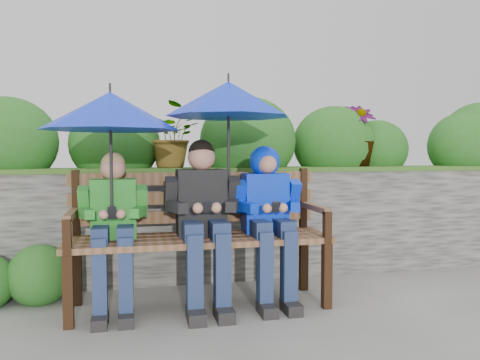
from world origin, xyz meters
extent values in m
plane|color=slate|center=(0.00, 0.00, 0.00)|extent=(60.00, 60.00, 0.00)
cube|color=#42403C|center=(0.00, 0.75, 0.50)|extent=(8.00, 0.40, 1.00)
cube|color=#395A1D|center=(0.00, 0.75, 1.01)|extent=(8.00, 0.42, 0.04)
cube|color=#395A1D|center=(0.00, 1.95, 0.48)|extent=(8.00, 2.00, 0.96)
ellipsoid|color=#275F1A|center=(-1.91, 0.94, 1.26)|extent=(0.88, 0.70, 0.79)
ellipsoid|color=#275F1A|center=(-0.99, 0.95, 1.25)|extent=(0.82, 0.66, 0.74)
ellipsoid|color=#275F1A|center=(0.26, 0.91, 1.28)|extent=(0.95, 0.76, 0.85)
ellipsoid|color=#275F1A|center=(1.20, 0.99, 1.26)|extent=(0.86, 0.69, 0.78)
ellipsoid|color=#275F1A|center=(1.72, 1.05, 1.21)|extent=(0.69, 0.55, 0.62)
ellipsoid|color=#275F1A|center=(2.67, 0.89, 1.24)|extent=(0.81, 0.65, 0.73)
sphere|color=pink|center=(-1.83, 0.85, 1.15)|extent=(0.14, 0.14, 0.14)
sphere|color=pink|center=(0.20, 0.85, 1.15)|extent=(0.14, 0.14, 0.14)
imported|color=#275F1A|center=(-0.47, 0.85, 1.33)|extent=(0.54, 0.46, 0.60)
imported|color=#275F1A|center=(1.39, 0.85, 1.34)|extent=(0.35, 0.35, 0.62)
sphere|color=#275F1A|center=(-1.56, 0.35, 0.21)|extent=(0.48, 0.48, 0.48)
cube|color=black|center=(-1.26, -0.30, 0.25)|extent=(0.07, 0.07, 0.49)
cube|color=black|center=(-1.26, 0.19, 0.25)|extent=(0.07, 0.07, 0.49)
cube|color=black|center=(0.58, -0.30, 0.25)|extent=(0.07, 0.07, 0.49)
cube|color=black|center=(0.58, 0.19, 0.25)|extent=(0.07, 0.07, 0.49)
cube|color=brown|center=(-0.34, -0.26, 0.51)|extent=(1.96, 0.11, 0.04)
cube|color=brown|center=(-0.34, -0.12, 0.51)|extent=(1.96, 0.11, 0.04)
cube|color=brown|center=(-0.34, 0.02, 0.51)|extent=(1.96, 0.11, 0.04)
cube|color=brown|center=(-0.34, 0.17, 0.51)|extent=(1.96, 0.11, 0.04)
cube|color=black|center=(-1.26, 0.21, 0.76)|extent=(0.05, 0.05, 0.55)
cube|color=brown|center=(-1.26, -0.05, 0.73)|extent=(0.05, 0.51, 0.04)
cube|color=black|center=(-1.26, -0.30, 0.61)|extent=(0.05, 0.05, 0.24)
cube|color=black|center=(0.58, 0.21, 0.76)|extent=(0.05, 0.05, 0.55)
cube|color=brown|center=(0.58, -0.05, 0.73)|extent=(0.05, 0.51, 0.04)
cube|color=black|center=(0.58, -0.30, 0.61)|extent=(0.05, 0.05, 0.24)
cube|color=brown|center=(-0.34, 0.23, 0.65)|extent=(1.96, 0.04, 0.10)
cube|color=brown|center=(-0.34, 0.23, 0.81)|extent=(1.96, 0.04, 0.10)
cube|color=brown|center=(-0.34, 0.23, 0.96)|extent=(1.96, 0.04, 0.10)
cube|color=#247B25|center=(-0.97, 0.05, 0.75)|extent=(0.32, 0.19, 0.44)
sphere|color=tan|center=(-0.97, 0.03, 1.05)|extent=(0.18, 0.18, 0.18)
sphere|color=tan|center=(-0.97, 0.04, 1.09)|extent=(0.17, 0.17, 0.17)
cube|color=#1D2740|center=(-1.06, -0.10, 0.59)|extent=(0.11, 0.30, 0.11)
cube|color=#1D2740|center=(-1.06, -0.26, 0.30)|extent=(0.10, 0.10, 0.59)
cube|color=black|center=(-1.06, -0.31, 0.04)|extent=(0.10, 0.21, 0.08)
cube|color=#1D2740|center=(-0.89, -0.10, 0.59)|extent=(0.11, 0.30, 0.11)
cube|color=#1D2740|center=(-0.89, -0.26, 0.30)|extent=(0.10, 0.10, 0.59)
cube|color=black|center=(-0.89, -0.31, 0.04)|extent=(0.10, 0.21, 0.08)
cube|color=#247B25|center=(-1.18, 0.00, 0.81)|extent=(0.08, 0.17, 0.24)
cube|color=#247B25|center=(-1.15, -0.12, 0.74)|extent=(0.12, 0.20, 0.07)
sphere|color=tan|center=(-1.03, -0.21, 0.74)|extent=(0.07, 0.07, 0.07)
cube|color=#247B25|center=(-0.77, 0.00, 0.81)|extent=(0.08, 0.17, 0.24)
cube|color=#247B25|center=(-0.79, -0.12, 0.74)|extent=(0.12, 0.20, 0.07)
sphere|color=tan|center=(-0.91, -0.21, 0.74)|extent=(0.07, 0.07, 0.07)
cube|color=black|center=(-0.97, -0.22, 0.75)|extent=(0.06, 0.07, 0.09)
cube|color=black|center=(-0.32, 0.05, 0.79)|extent=(0.37, 0.22, 0.50)
sphere|color=tan|center=(-0.32, 0.03, 1.13)|extent=(0.21, 0.21, 0.21)
sphere|color=black|center=(-0.32, 0.04, 1.17)|extent=(0.20, 0.20, 0.20)
cube|color=#1D2740|center=(-0.42, -0.13, 0.60)|extent=(0.13, 0.35, 0.13)
cube|color=#1D2740|center=(-0.42, -0.30, 0.30)|extent=(0.11, 0.12, 0.60)
cube|color=black|center=(-0.42, -0.37, 0.04)|extent=(0.12, 0.24, 0.09)
cube|color=#1D2740|center=(-0.22, -0.13, 0.60)|extent=(0.13, 0.35, 0.13)
cube|color=#1D2740|center=(-0.22, -0.30, 0.30)|extent=(0.11, 0.12, 0.60)
cube|color=black|center=(-0.22, -0.37, 0.04)|extent=(0.12, 0.24, 0.09)
cube|color=black|center=(-0.55, -0.01, 0.85)|extent=(0.09, 0.20, 0.28)
cube|color=black|center=(-0.52, -0.15, 0.78)|extent=(0.14, 0.23, 0.08)
sphere|color=tan|center=(-0.38, -0.25, 0.78)|extent=(0.08, 0.08, 0.08)
cube|color=black|center=(-0.08, -0.01, 0.85)|extent=(0.09, 0.20, 0.28)
cube|color=black|center=(-0.12, -0.15, 0.78)|extent=(0.14, 0.23, 0.08)
sphere|color=tan|center=(-0.25, -0.25, 0.78)|extent=(0.08, 0.08, 0.08)
cube|color=black|center=(-0.32, -0.26, 0.79)|extent=(0.06, 0.07, 0.09)
cube|color=#0005E2|center=(0.19, 0.05, 0.77)|extent=(0.35, 0.20, 0.47)
sphere|color=tan|center=(0.19, 0.03, 1.09)|extent=(0.19, 0.19, 0.19)
sphere|color=#0005E2|center=(0.19, 0.06, 1.10)|extent=(0.24, 0.24, 0.24)
sphere|color=tan|center=(0.19, -0.02, 1.08)|extent=(0.15, 0.15, 0.15)
cube|color=#1D2740|center=(0.10, -0.12, 0.60)|extent=(0.12, 0.33, 0.12)
cube|color=#1D2740|center=(0.10, -0.28, 0.30)|extent=(0.10, 0.11, 0.60)
cube|color=black|center=(0.10, -0.34, 0.04)|extent=(0.11, 0.22, 0.08)
cube|color=#1D2740|center=(0.28, -0.12, 0.60)|extent=(0.12, 0.33, 0.12)
cube|color=#1D2740|center=(0.28, -0.28, 0.30)|extent=(0.10, 0.11, 0.60)
cube|color=black|center=(0.28, -0.34, 0.04)|extent=(0.11, 0.22, 0.08)
cube|color=#0005E2|center=(-0.03, 0.00, 0.83)|extent=(0.08, 0.19, 0.26)
cube|color=#0005E2|center=(0.00, -0.14, 0.76)|extent=(0.13, 0.22, 0.07)
sphere|color=tan|center=(0.13, -0.23, 0.76)|extent=(0.07, 0.07, 0.07)
cube|color=#0005E2|center=(0.41, 0.00, 0.83)|extent=(0.08, 0.19, 0.26)
cube|color=#0005E2|center=(0.38, -0.14, 0.76)|extent=(0.13, 0.22, 0.07)
sphere|color=tan|center=(0.25, -0.23, 0.76)|extent=(0.07, 0.07, 0.07)
cube|color=black|center=(0.19, -0.24, 0.77)|extent=(0.06, 0.07, 0.09)
cone|color=#0927DC|center=(-0.98, -0.07, 1.46)|extent=(0.99, 0.99, 0.27)
cylinder|color=black|center=(-0.98, -0.07, 1.63)|extent=(0.02, 0.02, 0.06)
cylinder|color=black|center=(-0.98, -0.07, 1.12)|extent=(0.02, 0.02, 0.69)
sphere|color=black|center=(-0.98, -0.07, 0.77)|extent=(0.04, 0.04, 0.04)
cone|color=#0927DC|center=(-0.11, 0.00, 1.58)|extent=(0.96, 0.96, 0.27)
cylinder|color=black|center=(-0.11, 0.00, 1.74)|extent=(0.02, 0.02, 0.06)
cylinder|color=black|center=(-0.11, 0.00, 1.18)|extent=(0.02, 0.02, 0.78)
sphere|color=black|center=(-0.11, 0.00, 0.79)|extent=(0.04, 0.04, 0.04)
camera|label=1|loc=(-0.82, -3.52, 1.17)|focal=35.00mm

